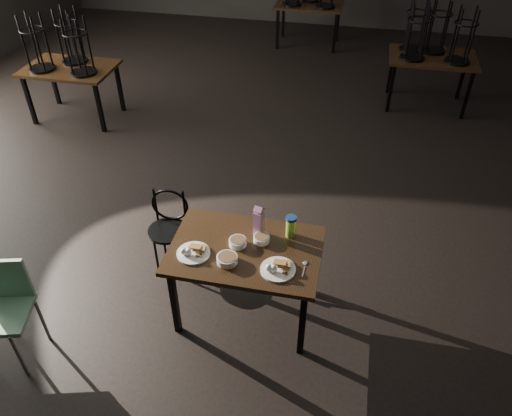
% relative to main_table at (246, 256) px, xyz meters
% --- Properties ---
extents(main_table, '(1.20, 0.80, 0.75)m').
position_rel_main_table_xyz_m(main_table, '(0.00, 0.00, 0.00)').
color(main_table, black).
rests_on(main_table, ground).
extents(plate_left, '(0.26, 0.26, 0.09)m').
position_rel_main_table_xyz_m(plate_left, '(-0.39, -0.14, 0.10)').
color(plate_left, white).
rests_on(plate_left, main_table).
extents(plate_right, '(0.27, 0.27, 0.09)m').
position_rel_main_table_xyz_m(plate_right, '(0.29, -0.18, 0.10)').
color(plate_right, white).
rests_on(plate_right, main_table).
extents(bowl_near, '(0.14, 0.14, 0.05)m').
position_rel_main_table_xyz_m(bowl_near, '(-0.07, 0.03, 0.11)').
color(bowl_near, white).
rests_on(bowl_near, main_table).
extents(bowl_far, '(0.13, 0.13, 0.05)m').
position_rel_main_table_xyz_m(bowl_far, '(0.11, 0.11, 0.11)').
color(bowl_far, white).
rests_on(bowl_far, main_table).
extents(bowl_big, '(0.16, 0.16, 0.06)m').
position_rel_main_table_xyz_m(bowl_big, '(-0.10, -0.17, 0.11)').
color(bowl_big, white).
rests_on(bowl_big, main_table).
extents(juice_carton, '(0.09, 0.09, 0.28)m').
position_rel_main_table_xyz_m(juice_carton, '(0.07, 0.20, 0.21)').
color(juice_carton, '#871874').
rests_on(juice_carton, main_table).
extents(water_bottle, '(0.11, 0.11, 0.20)m').
position_rel_main_table_xyz_m(water_bottle, '(0.32, 0.23, 0.18)').
color(water_bottle, '#9EDD41').
rests_on(water_bottle, main_table).
extents(spoon, '(0.04, 0.18, 0.01)m').
position_rel_main_table_xyz_m(spoon, '(0.48, -0.07, 0.08)').
color(spoon, silver).
rests_on(spoon, main_table).
extents(bentwood_chair, '(0.37, 0.37, 0.77)m').
position_rel_main_table_xyz_m(bentwood_chair, '(-0.85, 0.50, -0.21)').
color(bentwood_chair, black).
rests_on(bentwood_chair, ground).
extents(school_chair, '(0.49, 0.49, 0.86)m').
position_rel_main_table_xyz_m(school_chair, '(-1.73, -0.74, -0.15)').
color(school_chair, '#6FAD86').
rests_on(school_chair, ground).
extents(bg_table_left, '(1.20, 0.80, 1.48)m').
position_rel_main_table_xyz_m(bg_table_left, '(-3.14, 2.98, 0.11)').
color(bg_table_left, black).
rests_on(bg_table_left, ground).
extents(bg_table_right, '(1.20, 0.80, 1.48)m').
position_rel_main_table_xyz_m(bg_table_right, '(1.68, 4.41, 0.13)').
color(bg_table_right, black).
rests_on(bg_table_right, ground).
extents(bg_table_far, '(1.20, 0.80, 1.48)m').
position_rel_main_table_xyz_m(bg_table_far, '(-0.31, 6.49, 0.11)').
color(bg_table_far, black).
rests_on(bg_table_far, ground).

